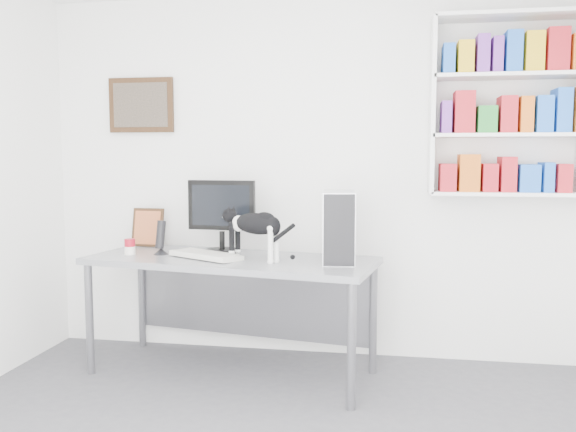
% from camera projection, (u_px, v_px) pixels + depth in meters
% --- Properties ---
extents(room, '(4.01, 4.01, 2.70)m').
position_uv_depth(room, '(242.00, 193.00, 2.63)').
color(room, '#555459').
rests_on(room, ground).
extents(bookshelf, '(1.03, 0.28, 1.24)m').
position_uv_depth(bookshelf, '(507.00, 106.00, 4.15)').
color(bookshelf, white).
rests_on(bookshelf, room).
extents(wall_art, '(0.52, 0.04, 0.42)m').
position_uv_depth(wall_art, '(141.00, 105.00, 4.73)').
color(wall_art, '#3F2614').
rests_on(wall_art, room).
extents(desk, '(2.06, 1.07, 0.82)m').
position_uv_depth(desk, '(231.00, 316.00, 4.21)').
color(desk, gray).
rests_on(desk, room).
extents(monitor, '(0.51, 0.27, 0.53)m').
position_uv_depth(monitor, '(222.00, 216.00, 4.37)').
color(monitor, black).
rests_on(monitor, desk).
extents(keyboard, '(0.55, 0.42, 0.04)m').
position_uv_depth(keyboard, '(206.00, 255.00, 4.14)').
color(keyboard, silver).
rests_on(keyboard, desk).
extents(pc_tower, '(0.25, 0.48, 0.46)m').
position_uv_depth(pc_tower, '(339.00, 226.00, 4.02)').
color(pc_tower, silver).
rests_on(pc_tower, desk).
extents(speaker, '(0.15, 0.15, 0.25)m').
position_uv_depth(speaker, '(161.00, 237.00, 4.28)').
color(speaker, black).
rests_on(speaker, desk).
extents(leaning_print, '(0.25, 0.11, 0.30)m').
position_uv_depth(leaning_print, '(148.00, 227.00, 4.65)').
color(leaning_print, '#3F2614').
rests_on(leaning_print, desk).
extents(soup_can, '(0.09, 0.09, 0.11)m').
position_uv_depth(soup_can, '(130.00, 247.00, 4.29)').
color(soup_can, '#A80E1F').
rests_on(soup_can, desk).
extents(cat, '(0.55, 0.37, 0.33)m').
position_uv_depth(cat, '(255.00, 236.00, 4.03)').
color(cat, black).
rests_on(cat, desk).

